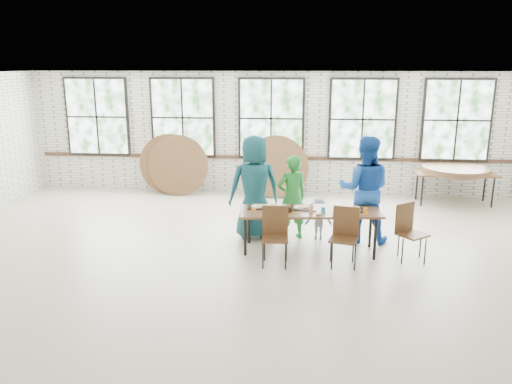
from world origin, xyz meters
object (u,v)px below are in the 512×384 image
at_px(dining_table, 310,213).
at_px(chair_near_right, 345,231).
at_px(storage_table, 455,175).
at_px(chair_near_left, 275,230).

distance_m(dining_table, chair_near_right, 0.78).
bearing_deg(storage_table, dining_table, -135.04).
distance_m(chair_near_right, storage_table, 4.83).
relative_size(chair_near_left, storage_table, 0.53).
bearing_deg(storage_table, chair_near_left, -134.85).
distance_m(chair_near_left, storage_table, 5.60).
distance_m(dining_table, storage_table, 4.79).
relative_size(dining_table, chair_near_left, 2.60).
bearing_deg(chair_near_right, chair_near_left, -162.43).
distance_m(chair_near_left, chair_near_right, 1.12).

